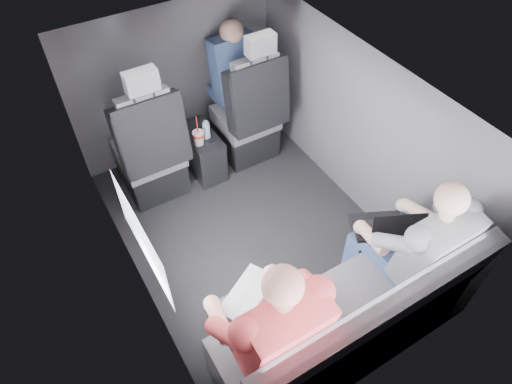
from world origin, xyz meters
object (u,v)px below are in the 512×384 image
soda_cup (199,138)px  passenger_front_right (233,70)px  front_seat_right (249,119)px  passenger_rear_left (268,326)px  laptop_black (386,228)px  front_seat_left (151,156)px  center_console (202,152)px  laptop_white (260,301)px  water_bottle (206,130)px  rear_bench (345,325)px  passenger_rear_right (412,245)px

soda_cup → passenger_front_right: size_ratio=0.38×
front_seat_right → passenger_rear_left: size_ratio=0.99×
laptop_black → front_seat_left: bearing=119.8°
center_console → laptop_white: size_ratio=1.00×
front_seat_right → front_seat_left: bearing=180.0°
laptop_white → center_console: bearing=75.0°
water_bottle → laptop_black: laptop_black is taller
front_seat_right → passenger_rear_left: 2.06m
front_seat_left → passenger_front_right: bearing=15.9°
rear_bench → passenger_rear_left: passenger_rear_left is taller
passenger_rear_left → soda_cup: bearing=75.9°
front_seat_right → passenger_rear_left: (-0.95, -1.81, 0.25)m
rear_bench → laptop_white: rear_bench is taller
rear_bench → laptop_black: bearing=29.9°
center_console → water_bottle: bearing=-66.7°
laptop_black → rear_bench: bearing=-150.1°
front_seat_left → center_console: (0.45, 0.04, -0.20)m
soda_cup → water_bottle: 0.10m
laptop_white → passenger_rear_right: passenger_rear_right is taller
rear_bench → passenger_rear_right: size_ratio=1.30×
front_seat_left → center_console: size_ratio=2.64×
laptop_black → passenger_rear_right: size_ratio=0.34×
laptop_white → front_seat_right: bearing=61.4°
rear_bench → front_seat_left: bearing=103.3°
front_seat_right → laptop_white: 1.90m
soda_cup → front_seat_right: bearing=8.5°
front_seat_right → passenger_rear_right: (0.08, -1.81, 0.23)m
rear_bench → laptop_black: rear_bench is taller
passenger_rear_left → passenger_front_right: bearing=65.3°
center_console → soda_cup: soda_cup is taller
front_seat_left → front_seat_right: same height
laptop_black → center_console: bearing=106.1°
front_seat_left → soda_cup: front_seat_left is taller
passenger_rear_right → front_seat_left: bearing=118.5°
center_console → rear_bench: (-0.00, -1.94, 0.11)m
passenger_rear_left → laptop_black: bearing=10.5°
center_console → passenger_rear_right: 1.97m
water_bottle → passenger_rear_right: bearing=-74.3°
laptop_white → laptop_black: laptop_white is taller
passenger_rear_left → front_seat_left: bearing=88.5°
front_seat_right → laptop_white: size_ratio=2.63×
front_seat_right → rear_bench: size_ratio=0.79×
laptop_black → passenger_rear_left: 1.00m
center_console → front_seat_right: bearing=-5.1°
water_bottle → passenger_rear_right: (0.50, -1.78, 0.15)m
center_console → passenger_front_right: 0.74m
center_console → passenger_front_right: size_ratio=0.64×
front_seat_right → center_console: bearing=174.9°
passenger_rear_left → passenger_rear_right: bearing=0.0°
center_console → rear_bench: size_ratio=0.30×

